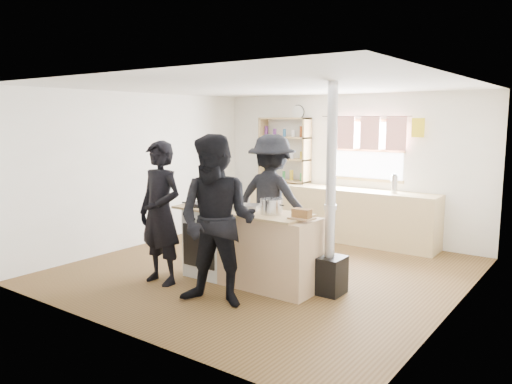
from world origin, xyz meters
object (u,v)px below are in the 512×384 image
Objects in this scene: stockpot_counter at (272,206)px; flue_heater at (330,240)px; person_near_left at (160,213)px; bread_board at (302,215)px; person_far at (272,199)px; cooking_island at (250,247)px; stockpot_stove at (230,200)px; thermos at (394,184)px; skillet_greens at (203,204)px; person_near_right at (217,221)px; roast_tray at (246,207)px.

stockpot_counter is 0.11× the size of flue_heater.
stockpot_counter is 1.41m from person_near_left.
person_far reaches higher than bread_board.
flue_heater reaches higher than cooking_island.
stockpot_stove is at bearing 172.62° from bread_board.
flue_heater is (0.17, -2.53, -0.38)m from thermos.
thermos is 0.15× the size of cooking_island.
cooking_island is 1.05m from flue_heater.
skillet_greens is 1.13m from person_near_right.
flue_heater is at bearing 5.67° from stockpot_stove.
flue_heater is at bearing -86.06° from thermos.
person_far is at bearing 67.35° from skillet_greens.
person_far is at bearing 101.67° from roast_tray.
person_near_left is at bearing -117.04° from thermos.
stockpot_stove reaches higher than roast_tray.
cooking_island is 7.05× the size of stockpot_counter.
bread_board is 1.45m from person_far.
skillet_greens is 1.25× the size of bread_board.
stockpot_stove is 0.83m from person_far.
thermos reaches higher than stockpot_counter.
stockpot_stove is 0.14× the size of person_near_left.
skillet_greens is at bearing 64.10° from person_far.
flue_heater reaches higher than roast_tray.
person_far is (-0.29, 0.92, 0.46)m from cooking_island.
person_near_right is at bearing -72.97° from roast_tray.
flue_heater is 1.38× the size of person_near_left.
person_near_left is at bearing -138.80° from roast_tray.
stockpot_counter is 0.15× the size of person_far.
stockpot_counter is 0.80m from flue_heater.
thermos reaches higher than cooking_island.
person_near_right is at bearing -101.43° from stockpot_counter.
person_near_right reaches higher than stockpot_stove.
person_near_right reaches higher than roast_tray.
person_near_left reaches higher than skillet_greens.
person_near_right is at bearing 101.15° from person_far.
person_near_right is at bearing -100.57° from thermos.
person_far is (-0.61, 0.91, -0.09)m from stockpot_counter.
person_near_left reaches higher than stockpot_counter.
thermos is at bearing 73.41° from cooking_island.
roast_tray is 1.45× the size of stockpot_counter.
person_near_left reaches higher than cooking_island.
thermos is at bearing 93.94° from flue_heater.
bread_board is at bearing -7.14° from stockpot_counter.
roast_tray is at bearing -109.06° from thermos.
flue_heater is at bearing 53.53° from bread_board.
skillet_greens is at bearing -148.94° from stockpot_stove.
stockpot_counter is (0.72, -0.10, 0.00)m from stockpot_stove.
person_near_right is (1.08, -0.17, 0.05)m from person_near_left.
skillet_greens is 1.04m from stockpot_counter.
cooking_island is 0.64m from stockpot_counter.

